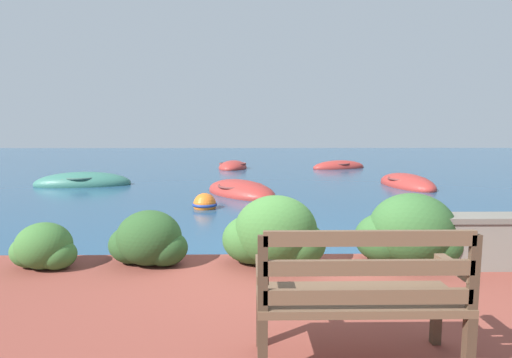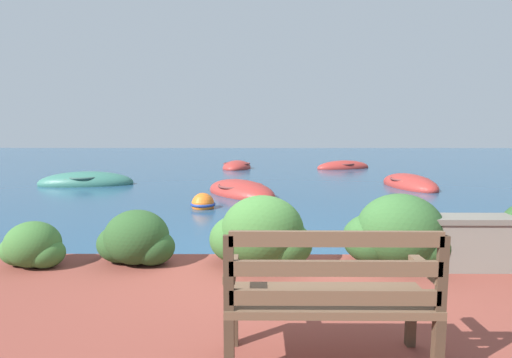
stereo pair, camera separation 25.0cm
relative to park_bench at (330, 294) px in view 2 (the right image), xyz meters
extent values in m
plane|color=navy|center=(-0.16, 2.37, -0.70)|extent=(80.00, 80.00, 0.00)
cube|color=#433123|center=(-0.62, 0.26, -0.28)|extent=(0.06, 0.06, 0.40)
cube|color=#433123|center=(0.62, 0.26, -0.28)|extent=(0.06, 0.06, 0.40)
cube|color=#433123|center=(-0.62, -0.16, -0.28)|extent=(0.06, 0.06, 0.40)
cube|color=#433123|center=(0.62, -0.16, -0.28)|extent=(0.06, 0.06, 0.40)
cube|color=brown|center=(0.00, 0.05, -0.06)|extent=(1.30, 0.48, 0.05)
cube|color=brown|center=(0.00, -0.16, 0.05)|extent=(1.23, 0.04, 0.09)
cube|color=brown|center=(0.00, -0.16, 0.22)|extent=(1.23, 0.04, 0.09)
cube|color=brown|center=(0.00, -0.16, 0.40)|extent=(1.23, 0.04, 0.09)
cube|color=#433123|center=(-0.62, -0.16, 0.19)|extent=(0.06, 0.04, 0.45)
cube|color=#433123|center=(0.62, -0.16, 0.19)|extent=(0.06, 0.04, 0.45)
cube|color=brown|center=(-0.62, 0.05, 0.15)|extent=(0.07, 0.43, 0.05)
cube|color=brown|center=(0.62, 0.05, 0.15)|extent=(0.07, 0.43, 0.05)
cube|color=slate|center=(1.95, 1.87, -0.22)|extent=(1.61, 0.35, 0.52)
cube|color=#635F56|center=(1.95, 1.87, 0.07)|extent=(1.69, 0.39, 0.06)
ellipsoid|color=#38662D|center=(-2.95, 1.90, -0.23)|extent=(0.60, 0.54, 0.51)
ellipsoid|color=#38662D|center=(-3.12, 1.94, -0.30)|extent=(0.45, 0.41, 0.36)
ellipsoid|color=#38662D|center=(-2.80, 1.87, -0.32)|extent=(0.42, 0.38, 0.33)
ellipsoid|color=#284C23|center=(-1.83, 2.01, -0.17)|extent=(0.73, 0.66, 0.62)
ellipsoid|color=#284C23|center=(-2.03, 2.07, -0.26)|extent=(0.55, 0.49, 0.44)
ellipsoid|color=#284C23|center=(-1.65, 1.97, -0.28)|extent=(0.51, 0.46, 0.40)
ellipsoid|color=#38662D|center=(-0.40, 1.98, -0.09)|extent=(0.93, 0.84, 0.79)
ellipsoid|color=#38662D|center=(-0.66, 2.05, -0.20)|extent=(0.70, 0.63, 0.56)
ellipsoid|color=#38662D|center=(-0.17, 1.93, -0.23)|extent=(0.65, 0.59, 0.51)
ellipsoid|color=#2D5628|center=(1.13, 1.98, -0.08)|extent=(0.96, 0.86, 0.81)
ellipsoid|color=#2D5628|center=(0.87, 2.05, -0.20)|extent=(0.72, 0.65, 0.57)
ellipsoid|color=#2D5628|center=(1.37, 1.93, -0.22)|extent=(0.67, 0.60, 0.53)
ellipsoid|color=#9E2D28|center=(-0.95, 8.56, -0.65)|extent=(2.60, 2.97, 0.71)
torus|color=brown|center=(-0.95, 8.56, -0.45)|extent=(1.76, 1.76, 0.07)
cube|color=#846647|center=(-1.19, 8.90, -0.48)|extent=(0.89, 0.67, 0.04)
cube|color=#846647|center=(-0.76, 8.28, -0.48)|extent=(0.89, 0.67, 0.04)
ellipsoid|color=#9E2D28|center=(4.33, 10.19, -0.65)|extent=(1.47, 2.95, 0.71)
torus|color=brown|center=(4.33, 10.19, -0.46)|extent=(1.30, 1.30, 0.07)
cube|color=#846647|center=(4.37, 9.76, -0.49)|extent=(0.94, 0.22, 0.04)
cube|color=#846647|center=(4.29, 10.54, -0.49)|extent=(0.94, 0.22, 0.04)
ellipsoid|color=#336B5B|center=(-6.11, 10.53, -0.64)|extent=(3.16, 1.68, 0.77)
torus|color=#304F46|center=(-6.11, 10.53, -0.43)|extent=(1.40, 1.40, 0.07)
cube|color=#846647|center=(-6.56, 10.46, -0.46)|extent=(0.28, 0.97, 0.04)
cube|color=#846647|center=(-5.74, 10.60, -0.46)|extent=(0.28, 0.97, 0.04)
ellipsoid|color=#9E2D28|center=(-1.50, 16.58, -0.65)|extent=(1.61, 2.43, 0.68)
torus|color=brown|center=(-1.50, 16.58, -0.47)|extent=(1.47, 1.47, 0.07)
cube|color=#846647|center=(-1.45, 16.92, -0.50)|extent=(1.03, 0.27, 0.04)
cube|color=#846647|center=(-1.55, 16.30, -0.50)|extent=(1.03, 0.27, 0.04)
ellipsoid|color=#9E2D28|center=(3.59, 16.63, -0.65)|extent=(2.97, 2.00, 0.67)
torus|color=brown|center=(3.59, 16.63, -0.47)|extent=(1.39, 1.39, 0.07)
cube|color=#846647|center=(3.98, 16.78, -0.50)|extent=(0.42, 0.83, 0.04)
cube|color=#846647|center=(3.27, 16.50, -0.50)|extent=(0.42, 0.83, 0.04)
sphere|color=orange|center=(-1.71, 6.52, -0.61)|extent=(0.52, 0.52, 0.52)
torus|color=navy|center=(-1.71, 6.52, -0.61)|extent=(0.57, 0.57, 0.06)
camera|label=1|loc=(-0.69, -2.39, 1.00)|focal=28.00mm
camera|label=2|loc=(-0.44, -2.39, 1.00)|focal=28.00mm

